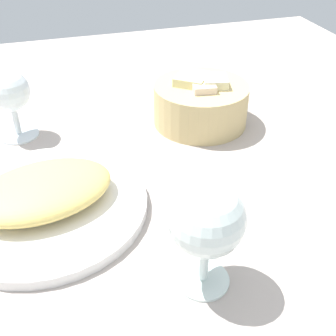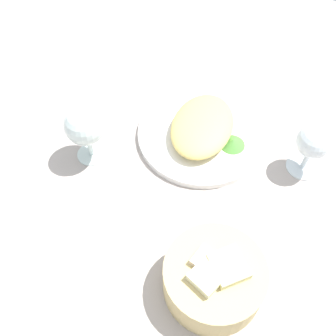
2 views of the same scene
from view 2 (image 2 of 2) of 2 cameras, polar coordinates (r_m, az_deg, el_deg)
The scene contains 7 objects.
ground_plane at distance 82.45cm, azimuth 1.15°, elevation 0.45°, with size 140.00×140.00×2.00cm, color #AEA098.
plate at distance 85.44cm, azimuth 4.66°, elevation 4.72°, with size 26.28×26.28×1.40cm, color white.
omelette at distance 83.46cm, azimuth 4.78°, elevation 5.88°, with size 17.74×12.18×3.84cm, color #E5C668.
lettuce_garnish at distance 82.92cm, azimuth 8.96°, elevation 3.53°, with size 5.11×5.11×1.45cm, color #4B8A37.
bread_basket at distance 66.59cm, azimuth 6.44°, elevation -14.91°, with size 16.02×16.02×8.45cm.
wine_glass_near at distance 77.65cm, azimuth -11.45°, elevation 5.65°, with size 7.74×7.74×12.79cm.
wine_glass_far at distance 79.59cm, azimuth 19.46°, elevation 3.17°, with size 6.45×6.45×11.24cm.
Camera 2 is at (42.27, 23.10, 65.92)cm, focal length 43.93 mm.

